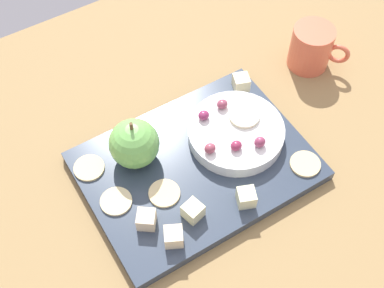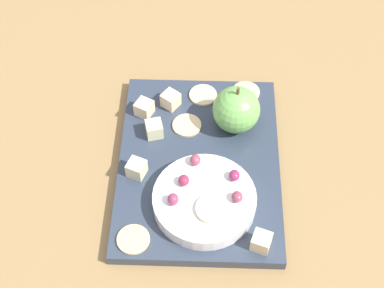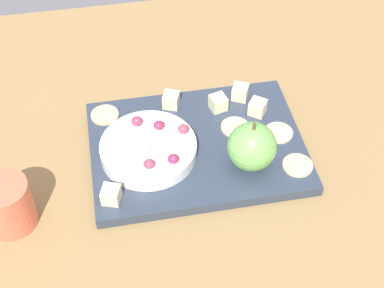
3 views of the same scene
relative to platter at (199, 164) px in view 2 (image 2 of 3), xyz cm
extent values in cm
cube|color=olive|center=(-4.01, 0.53, -3.00)|extent=(146.24, 88.03, 4.16)
cube|color=#2D3747|center=(0.00, 0.00, 0.00)|extent=(33.82, 24.80, 1.84)
cylinder|color=white|center=(-7.84, -0.94, 2.06)|extent=(15.06, 15.06, 2.28)
sphere|color=#6BB051|center=(7.32, -5.63, 4.69)|extent=(7.54, 7.54, 7.54)
cylinder|color=brown|center=(7.32, -5.63, 9.06)|extent=(0.50, 0.50, 1.20)
cube|color=beige|center=(11.25, 4.98, 2.19)|extent=(3.56, 3.56, 2.55)
cube|color=beige|center=(9.31, 9.19, 2.19)|extent=(3.41, 3.41, 2.55)
cube|color=beige|center=(5.03, 7.25, 2.19)|extent=(3.10, 3.10, 2.55)
cube|color=beige|center=(-2.62, 9.36, 2.19)|extent=(3.31, 3.31, 2.55)
cube|color=beige|center=(-14.29, -8.91, 2.19)|extent=(3.25, 3.25, 2.55)
cylinder|color=#DDC184|center=(-13.96, 8.89, 1.12)|extent=(4.67, 4.67, 0.40)
cylinder|color=beige|center=(13.42, -0.35, 1.12)|extent=(4.67, 4.67, 0.40)
cylinder|color=#D7BD88|center=(6.80, 2.14, 1.12)|extent=(4.67, 4.67, 0.40)
cylinder|color=beige|center=(14.35, -7.57, 1.12)|extent=(4.67, 4.67, 0.40)
ellipsoid|color=#882846|center=(-5.67, 2.12, 3.92)|extent=(1.77, 1.60, 1.44)
ellipsoid|color=#933F4F|center=(-2.05, 0.13, 3.98)|extent=(1.77, 1.60, 1.56)
ellipsoid|color=#883B4F|center=(-8.23, -5.57, 3.91)|extent=(1.77, 1.60, 1.42)
ellipsoid|color=#832850|center=(-4.56, -5.23, 3.91)|extent=(1.77, 1.60, 1.43)
ellipsoid|color=#8C3554|center=(-8.99, 3.49, 4.04)|extent=(1.77, 1.60, 1.68)
cylinder|color=beige|center=(-10.09, -2.10, 3.50)|extent=(4.79, 4.79, 0.60)
camera|label=1|loc=(22.29, 35.27, 67.17)|focal=48.08mm
camera|label=2|loc=(-51.78, -0.53, 73.94)|focal=54.19mm
camera|label=3|loc=(-11.76, -59.74, 66.58)|focal=52.50mm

